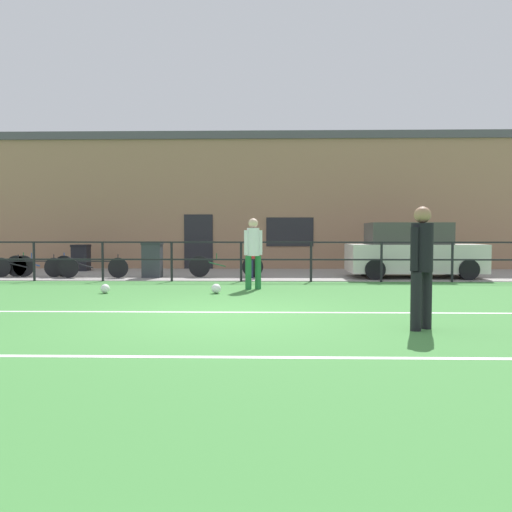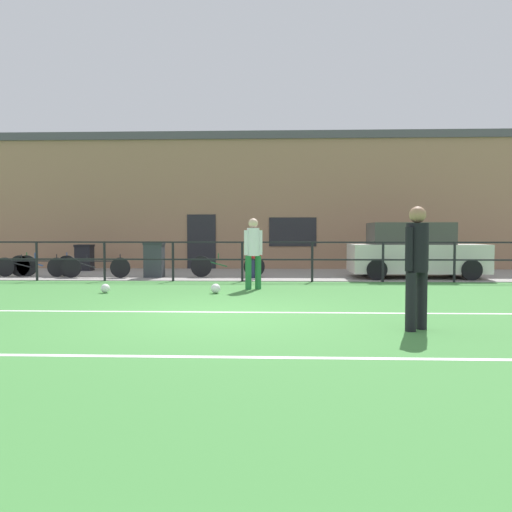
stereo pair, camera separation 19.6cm
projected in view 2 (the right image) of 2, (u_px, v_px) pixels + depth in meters
The scene contains 19 objects.
ground at pixel (219, 316), 8.72m from camera, with size 60.00×44.00×0.04m, color #42843D.
field_line_touchline at pixel (221, 312), 9.02m from camera, with size 36.00×0.11×0.00m, color white.
field_line_hash at pixel (189, 357), 5.78m from camera, with size 36.00×0.11×0.00m, color white.
pavement_strip at pixel (247, 274), 17.20m from camera, with size 48.00×5.00×0.02m, color gray.
perimeter_fence at pixel (242, 255), 14.67m from camera, with size 36.07×0.07×1.15m.
clubhouse_facade at pixel (252, 202), 20.77m from camera, with size 28.00×2.56×5.27m.
player_goalkeeper at pixel (417, 260), 7.32m from camera, with size 0.40×0.35×1.77m.
player_striker at pixel (253, 249), 12.64m from camera, with size 0.45×0.31×1.75m.
soccer_ball_match at pixel (216, 289), 11.81m from camera, with size 0.22×0.22×0.22m, color white.
soccer_ball_spare at pixel (105, 288), 11.89m from camera, with size 0.21×0.21×0.21m, color white.
spectator_child at pixel (256, 255), 15.54m from camera, with size 0.34×0.22×1.26m.
parked_car_red at pixel (414, 252), 15.76m from camera, with size 4.01×1.88×1.68m.
bicycle_parked_0 at pixel (31, 267), 16.04m from camera, with size 2.26×0.04×0.71m.
bicycle_parked_1 at pixel (96, 267), 15.70m from camera, with size 2.14×0.04×0.72m.
bicycle_parked_2 at pixel (43, 265), 16.14m from camera, with size 2.19×0.04×0.76m.
bicycle_parked_3 at pixel (227, 266), 15.91m from camera, with size 2.31×0.04×0.75m.
bicycle_parked_4 at pixel (3, 265), 16.19m from camera, with size 2.21×0.04×0.76m.
trash_bin_0 at pixel (84, 257), 18.66m from camera, with size 0.60×0.51×0.95m.
trash_bin_1 at pixel (154, 259), 15.89m from camera, with size 0.60×0.51×1.09m.
Camera 2 is at (0.98, -8.63, 1.40)m, focal length 35.99 mm.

